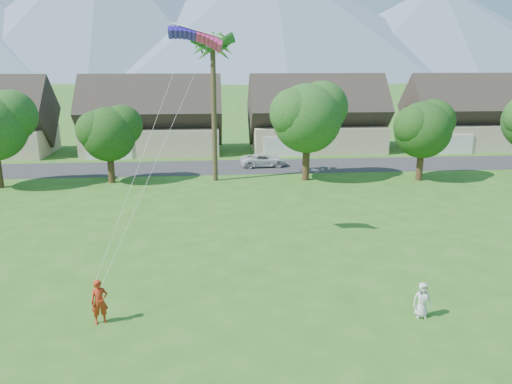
{
  "coord_description": "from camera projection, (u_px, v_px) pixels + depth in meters",
  "views": [
    {
      "loc": [
        -2.15,
        -14.66,
        10.41
      ],
      "look_at": [
        0.0,
        10.0,
        3.8
      ],
      "focal_mm": 35.0,
      "sensor_mm": 36.0,
      "label": 1
    }
  ],
  "objects": [
    {
      "name": "watcher",
      "position": [
        422.0,
        300.0,
        20.62
      ],
      "size": [
        0.8,
        0.57,
        1.53
      ],
      "primitive_type": "imported",
      "rotation": [
        0.0,
        0.0,
        -0.12
      ],
      "color": "silver",
      "rests_on": "ground"
    },
    {
      "name": "mountain_ridge",
      "position": [
        234.0,
        22.0,
        260.59
      ],
      "size": [
        540.0,
        240.0,
        70.0
      ],
      "color": "slate",
      "rests_on": "ground"
    },
    {
      "name": "street",
      "position": [
        235.0,
        167.0,
        49.7
      ],
      "size": [
        90.0,
        7.0,
        0.01
      ],
      "primitive_type": "cube",
      "color": "#2D2D30",
      "rests_on": "ground"
    },
    {
      "name": "fan_palm",
      "position": [
        213.0,
        42.0,
        41.19
      ],
      "size": [
        3.0,
        3.0,
        13.8
      ],
      "color": "#4C3D26",
      "rests_on": "ground"
    },
    {
      "name": "parafoil_kite",
      "position": [
        196.0,
        35.0,
        25.6
      ],
      "size": [
        2.82,
        1.06,
        0.5
      ],
      "rotation": [
        0.0,
        0.0,
        -0.04
      ],
      "color": "#3319BF",
      "rests_on": "ground"
    },
    {
      "name": "parked_car",
      "position": [
        263.0,
        160.0,
        49.77
      ],
      "size": [
        4.75,
        2.48,
        1.28
      ],
      "primitive_type": "imported",
      "rotation": [
        0.0,
        0.0,
        1.65
      ],
      "color": "silver",
      "rests_on": "ground"
    },
    {
      "name": "ground",
      "position": [
        281.0,
        375.0,
        16.98
      ],
      "size": [
        500.0,
        500.0,
        0.0
      ],
      "primitive_type": "plane",
      "color": "#2D6019",
      "rests_on": "ground"
    },
    {
      "name": "kite_flyer",
      "position": [
        99.0,
        302.0,
        20.11
      ],
      "size": [
        0.79,
        0.64,
        1.87
      ],
      "primitive_type": "imported",
      "rotation": [
        0.0,
        0.0,
        0.33
      ],
      "color": "#AE2C13",
      "rests_on": "ground"
    },
    {
      "name": "houses_row",
      "position": [
        235.0,
        121.0,
        57.51
      ],
      "size": [
        72.75,
        8.19,
        8.86
      ],
      "color": "beige",
      "rests_on": "ground"
    },
    {
      "name": "tree_row",
      "position": [
        224.0,
        126.0,
        42.49
      ],
      "size": [
        62.27,
        6.67,
        8.45
      ],
      "color": "#47301C",
      "rests_on": "ground"
    }
  ]
}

